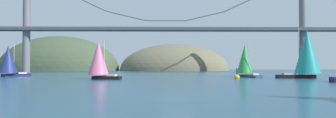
# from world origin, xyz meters

# --- Properties ---
(ground_plane) EXTENTS (360.00, 360.00, 0.00)m
(ground_plane) POSITION_xyz_m (0.00, 0.00, 0.00)
(ground_plane) COLOR navy
(headland_left) EXTENTS (61.75, 44.00, 35.81)m
(headland_left) POSITION_xyz_m (-55.00, 135.00, 0.00)
(headland_left) COLOR #425138
(headland_left) RESTS_ON ground_plane
(headland_center) EXTENTS (57.12, 44.00, 27.76)m
(headland_center) POSITION_xyz_m (5.00, 135.00, 0.00)
(headland_center) COLOR #6B664C
(headland_center) RESTS_ON ground_plane
(suspension_bridge) EXTENTS (144.90, 6.00, 42.52)m
(suspension_bridge) POSITION_xyz_m (-0.00, 95.00, 18.74)
(suspension_bridge) COLOR slate
(suspension_bridge) RESTS_ON ground_plane
(sailboat_pink_spinnaker) EXTENTS (7.10, 4.86, 7.71)m
(sailboat_pink_spinnaker) POSITION_xyz_m (-13.60, 35.13, 3.95)
(sailboat_pink_spinnaker) COLOR black
(sailboat_pink_spinnaker) RESTS_ON ground_plane
(sailboat_green_sail) EXTENTS (4.98, 7.56, 8.56)m
(sailboat_green_sail) POSITION_xyz_m (17.92, 45.51, 3.91)
(sailboat_green_sail) COLOR navy
(sailboat_green_sail) RESTS_ON ground_plane
(sailboat_navy_sail) EXTENTS (6.89, 7.89, 7.99)m
(sailboat_navy_sail) POSITION_xyz_m (-38.40, 49.73, 3.93)
(sailboat_navy_sail) COLOR #191E4C
(sailboat_navy_sail) RESTS_ON ground_plane
(sailboat_teal_sail) EXTENTS (9.12, 5.48, 10.67)m
(sailboat_teal_sail) POSITION_xyz_m (29.14, 39.12, 5.31)
(sailboat_teal_sail) COLOR black
(sailboat_teal_sail) RESTS_ON ground_plane
(channel_buoy) EXTENTS (1.10, 1.10, 2.64)m
(channel_buoy) POSITION_xyz_m (13.95, 37.19, 0.37)
(channel_buoy) COLOR gold
(channel_buoy) RESTS_ON ground_plane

